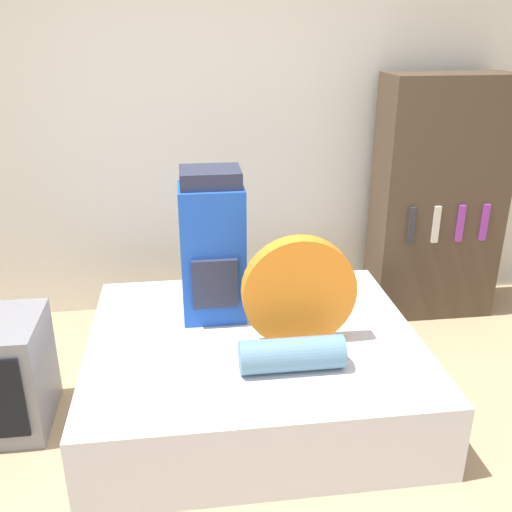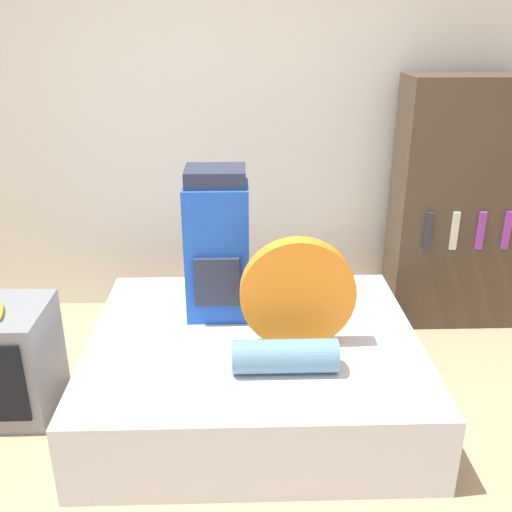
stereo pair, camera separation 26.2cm
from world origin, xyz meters
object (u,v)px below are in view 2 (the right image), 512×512
(tent_bag, at_px, (298,293))
(television, at_px, (2,360))
(bookshelf, at_px, (459,205))
(sleeping_roll, at_px, (285,356))
(backpack, at_px, (217,246))

(tent_bag, height_order, television, tent_bag)
(tent_bag, distance_m, bookshelf, 1.54)
(sleeping_roll, relative_size, bookshelf, 0.30)
(backpack, bearing_deg, tent_bag, -40.78)
(backpack, distance_m, sleeping_roll, 0.75)
(sleeping_roll, relative_size, television, 0.84)
(tent_bag, bearing_deg, sleeping_roll, -107.64)
(tent_bag, relative_size, sleeping_roll, 1.16)
(backpack, height_order, bookshelf, bookshelf)
(tent_bag, bearing_deg, television, 177.73)
(television, bearing_deg, bookshelf, 19.41)
(backpack, xyz_separation_m, bookshelf, (1.56, 0.66, 0.01))
(sleeping_roll, xyz_separation_m, television, (-1.46, 0.30, -0.19))
(sleeping_roll, bearing_deg, television, 168.21)
(backpack, height_order, sleeping_roll, backpack)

